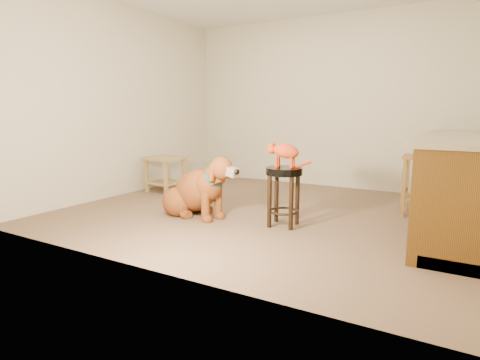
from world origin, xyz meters
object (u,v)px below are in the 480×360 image
Objects in this scene: wood_stool at (419,184)px; golden_retriever at (197,192)px; side_table at (165,168)px; tabby_kitten at (283,152)px; padded_stool at (284,185)px.

wood_stool is 0.59× the size of golden_retriever.
golden_retriever is at bearing -36.34° from side_table.
golden_retriever is (1.26, -0.93, -0.06)m from side_table.
golden_retriever is 2.56× the size of tabby_kitten.
golden_retriever is at bearing -172.10° from padded_stool.
tabby_kitten reaches higher than side_table.
tabby_kitten reaches higher than wood_stool.
wood_stool is at bearing 6.47° from side_table.
golden_retriever reaches higher than wood_stool.
padded_stool is at bearing -134.19° from wood_stool.
wood_stool is 2.51m from golden_retriever.
wood_stool reaches higher than padded_stool.
golden_retriever is at bearing -178.83° from tabby_kitten.
wood_stool reaches higher than side_table.
side_table is at bearing 155.70° from golden_retriever.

